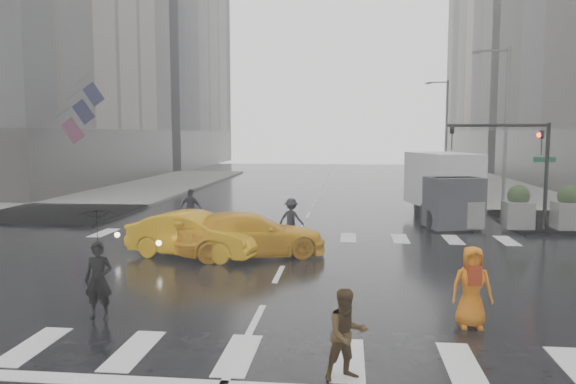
# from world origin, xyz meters

# --- Properties ---
(ground) EXTENTS (120.00, 120.00, 0.00)m
(ground) POSITION_xyz_m (0.00, 0.00, 0.00)
(ground) COLOR black
(ground) RESTS_ON ground
(sidewalk_nw) EXTENTS (35.00, 35.00, 0.15)m
(sidewalk_nw) POSITION_xyz_m (-19.50, 17.50, 0.07)
(sidewalk_nw) COLOR slate
(sidewalk_nw) RESTS_ON ground
(building_nw_far) EXTENTS (26.05, 26.05, 44.00)m
(building_nw_far) POSITION_xyz_m (-29.00, 56.00, 20.19)
(building_nw_far) COLOR #62605B
(building_nw_far) RESTS_ON ground
(road_markings) EXTENTS (18.00, 48.00, 0.01)m
(road_markings) POSITION_xyz_m (0.00, 0.00, 0.01)
(road_markings) COLOR silver
(road_markings) RESTS_ON ground
(traffic_signal_pole) EXTENTS (4.45, 0.42, 4.50)m
(traffic_signal_pole) POSITION_xyz_m (9.01, 8.01, 3.22)
(traffic_signal_pole) COLOR black
(traffic_signal_pole) RESTS_ON ground
(street_lamp_near) EXTENTS (2.15, 0.22, 9.00)m
(street_lamp_near) POSITION_xyz_m (10.87, 18.00, 4.95)
(street_lamp_near) COLOR #59595B
(street_lamp_near) RESTS_ON ground
(street_lamp_far) EXTENTS (2.15, 0.22, 9.00)m
(street_lamp_far) POSITION_xyz_m (10.87, 38.00, 4.95)
(street_lamp_far) COLOR #59595B
(street_lamp_far) RESTS_ON ground
(planter_west) EXTENTS (1.10, 1.10, 1.80)m
(planter_west) POSITION_xyz_m (7.00, 8.20, 0.98)
(planter_west) COLOR slate
(planter_west) RESTS_ON ground
(planter_mid) EXTENTS (1.10, 1.10, 1.80)m
(planter_mid) POSITION_xyz_m (9.00, 8.20, 0.98)
(planter_mid) COLOR slate
(planter_mid) RESTS_ON ground
(planter_east) EXTENTS (1.10, 1.10, 1.80)m
(planter_east) POSITION_xyz_m (11.00, 8.20, 0.98)
(planter_east) COLOR slate
(planter_east) RESTS_ON ground
(flag_cluster) EXTENTS (2.87, 3.06, 4.69)m
(flag_cluster) POSITION_xyz_m (-15.08, 18.50, 5.64)
(flag_cluster) COLOR #59595B
(flag_cluster) RESTS_ON ground
(pedestrian_black) EXTENTS (1.02, 1.04, 2.43)m
(pedestrian_black) POSITION_xyz_m (-3.46, -4.25, 1.60)
(pedestrian_black) COLOR black
(pedestrian_black) RESTS_ON ground
(pedestrian_brown) EXTENTS (0.92, 0.85, 1.53)m
(pedestrian_brown) POSITION_xyz_m (1.98, -6.80, 0.76)
(pedestrian_brown) COLOR #412E17
(pedestrian_brown) RESTS_ON ground
(pedestrian_orange) EXTENTS (0.87, 0.58, 1.73)m
(pedestrian_orange) POSITION_xyz_m (4.57, -4.00, 0.87)
(pedestrian_orange) COLOR orange
(pedestrian_orange) RESTS_ON ground
(pedestrian_far_a) EXTENTS (1.12, 0.82, 1.72)m
(pedestrian_far_a) POSITION_xyz_m (-4.68, 7.31, 0.86)
(pedestrian_far_a) COLOR black
(pedestrian_far_a) RESTS_ON ground
(pedestrian_far_b) EXTENTS (1.13, 0.81, 1.58)m
(pedestrian_far_b) POSITION_xyz_m (-0.19, 5.47, 0.79)
(pedestrian_far_b) COLOR black
(pedestrian_far_b) RESTS_ON ground
(taxi_mid) EXTENTS (4.73, 2.59, 1.48)m
(taxi_mid) POSITION_xyz_m (-3.04, 2.02, 0.74)
(taxi_mid) COLOR #FAAD0D
(taxi_mid) RESTS_ON ground
(taxi_rear) EXTENTS (4.86, 3.32, 1.46)m
(taxi_rear) POSITION_xyz_m (-1.25, 2.32, 0.73)
(taxi_rear) COLOR #FAAD0D
(taxi_rear) RESTS_ON ground
(box_truck) EXTENTS (2.23, 5.94, 3.15)m
(box_truck) POSITION_xyz_m (6.42, 10.55, 1.68)
(box_truck) COLOR silver
(box_truck) RESTS_ON ground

